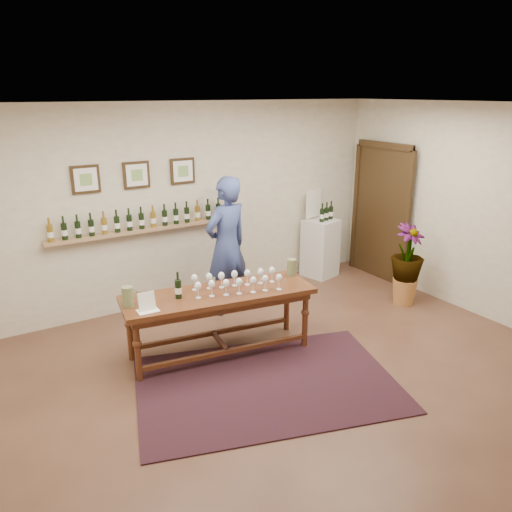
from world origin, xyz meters
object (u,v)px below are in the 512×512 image
potted_plant (407,265)px  display_pedestal (320,248)px  tasting_table (219,301)px  person (227,246)px

potted_plant → display_pedestal: bearing=101.1°
tasting_table → person: bearing=65.8°
potted_plant → person: bearing=154.2°
tasting_table → person: 1.21m
tasting_table → display_pedestal: (2.62, 1.44, -0.18)m
display_pedestal → potted_plant: size_ratio=0.94×
person → tasting_table: bearing=43.6°
display_pedestal → person: bearing=-167.2°
display_pedestal → tasting_table: bearing=-151.2°
display_pedestal → person: size_ratio=0.50×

